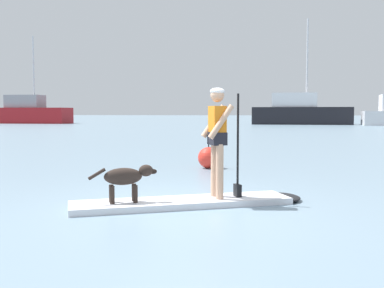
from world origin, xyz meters
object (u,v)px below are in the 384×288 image
Objects in this scene: paddleboard at (196,202)px; moored_boat_center at (300,112)px; person_paddler at (218,134)px; dog at (126,177)px; marker_buoy at (209,158)px; moored_boat_far_starboard at (30,112)px.

moored_boat_center is (5.25, 48.19, 1.41)m from paddleboard.
dog is at bearing -155.77° from person_paddler.
person_paddler reaches higher than marker_buoy.
marker_buoy is (-0.70, 4.54, -0.83)m from person_paddler.
moored_boat_far_starboard is at bearing 121.12° from paddleboard.
person_paddler reaches higher than paddleboard.
dog is 5.18m from marker_buoy.
paddleboard is 48.49m from moored_boat_center.
moored_boat_far_starboard is 51.91m from marker_buoy.
person_paddler reaches higher than dog.
paddleboard is 2.12× the size of person_paddler.
moored_boat_center reaches higher than dog.
dog is at bearing -97.32° from moored_boat_center.
moored_boat_far_starboard is at bearing 120.01° from dog.
moored_boat_far_starboard is (-29.30, 47.84, 0.31)m from person_paddler.
marker_buoy is at bearing -56.56° from moored_boat_far_starboard.
moored_boat_center reaches higher than moored_boat_far_starboard.
dog is (-1.00, -0.45, 0.43)m from paddleboard.
moored_boat_far_starboard is at bearing 123.44° from marker_buoy.
moored_boat_center reaches higher than paddleboard.
person_paddler is 0.14× the size of moored_boat_center.
paddleboard is 56.07m from moored_boat_far_starboard.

